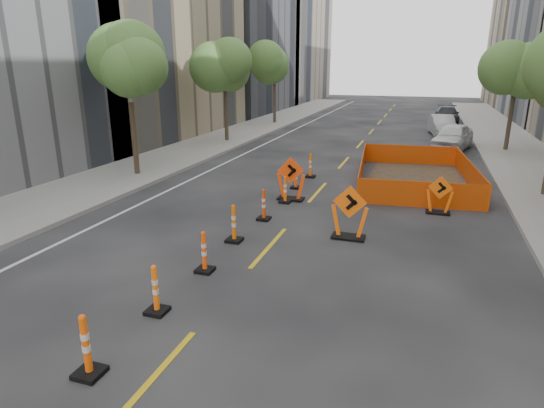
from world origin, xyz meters
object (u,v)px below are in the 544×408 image
(chevron_sign_left, at_px, (291,179))
(channelizer_3, at_px, (204,252))
(channelizer_2, at_px, (155,289))
(channelizer_8, at_px, (311,165))
(parked_car_near, at_px, (453,137))
(parked_car_mid, at_px, (442,125))
(channelizer_6, at_px, (285,190))
(channelizer_1, at_px, (86,345))
(channelizer_5, at_px, (264,205))
(channelizer_4, at_px, (234,223))
(channelizer_7, at_px, (296,176))
(chevron_sign_right, at_px, (440,195))
(chevron_sign_center, at_px, (350,212))
(parked_car_far, at_px, (447,115))

(chevron_sign_left, bearing_deg, channelizer_3, -117.12)
(channelizer_2, distance_m, channelizer_8, 12.40)
(channelizer_3, distance_m, channelizer_8, 10.34)
(parked_car_near, height_order, parked_car_mid, parked_car_near)
(channelizer_2, relative_size, channelizer_6, 1.07)
(channelizer_1, height_order, channelizer_2, channelizer_1)
(channelizer_3, relative_size, channelizer_5, 1.02)
(channelizer_4, height_order, parked_car_near, parked_car_near)
(channelizer_2, xyz_separation_m, channelizer_7, (0.06, 10.34, -0.03))
(channelizer_8, bearing_deg, chevron_sign_right, -34.24)
(channelizer_1, xyz_separation_m, channelizer_3, (0.03, 4.13, -0.04))
(channelizer_1, bearing_deg, chevron_sign_left, 88.40)
(channelizer_7, bearing_deg, chevron_sign_right, -16.31)
(channelizer_2, relative_size, parked_car_near, 0.24)
(channelizer_7, bearing_deg, channelizer_8, 87.14)
(channelizer_2, xyz_separation_m, channelizer_6, (0.24, 8.27, -0.03))
(channelizer_3, bearing_deg, chevron_sign_left, 87.69)
(channelizer_3, xyz_separation_m, chevron_sign_center, (2.99, 3.37, 0.28))
(channelizer_2, height_order, chevron_sign_right, chevron_sign_right)
(channelizer_1, bearing_deg, channelizer_7, 89.81)
(channelizer_6, distance_m, parked_car_far, 28.19)
(channelizer_7, relative_size, parked_car_mid, 0.24)
(chevron_sign_center, relative_size, parked_car_far, 0.34)
(channelizer_6, height_order, parked_car_far, parked_car_far)
(chevron_sign_left, bearing_deg, chevron_sign_center, -75.07)
(channelizer_8, bearing_deg, channelizer_3, -90.61)
(channelizer_8, height_order, parked_car_near, parked_car_near)
(chevron_sign_left, bearing_deg, channelizer_2, -116.94)
(channelizer_4, bearing_deg, chevron_sign_left, 85.47)
(chevron_sign_center, distance_m, parked_car_far, 30.51)
(channelizer_2, bearing_deg, parked_car_near, 73.40)
(channelizer_2, relative_size, parked_car_far, 0.23)
(parked_car_mid, bearing_deg, channelizer_8, -119.65)
(channelizer_2, bearing_deg, chevron_sign_center, 60.77)
(channelizer_4, relative_size, parked_car_mid, 0.26)
(channelizer_4, distance_m, channelizer_5, 2.07)
(channelizer_4, relative_size, parked_car_far, 0.24)
(channelizer_8, distance_m, chevron_sign_right, 6.54)
(channelizer_7, relative_size, parked_car_far, 0.22)
(chevron_sign_right, bearing_deg, channelizer_8, 151.02)
(channelizer_7, height_order, chevron_sign_center, chevron_sign_center)
(channelizer_5, height_order, channelizer_6, channelizer_5)
(channelizer_2, xyz_separation_m, chevron_sign_left, (0.32, 8.71, 0.28))
(parked_car_far, bearing_deg, parked_car_near, -90.04)
(parked_car_near, bearing_deg, chevron_sign_left, -101.02)
(chevron_sign_right, bearing_deg, channelizer_6, -169.87)
(channelizer_4, relative_size, channelizer_5, 1.07)
(channelizer_4, xyz_separation_m, chevron_sign_right, (5.61, 4.59, 0.10))
(channelizer_1, bearing_deg, parked_car_far, 80.12)
(channelizer_6, bearing_deg, channelizer_5, -92.90)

